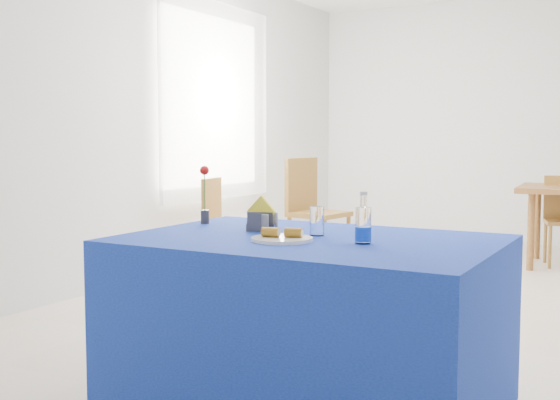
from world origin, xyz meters
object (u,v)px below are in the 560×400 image
object	(u,v)px
blue_table	(310,323)
chair_win_a	(222,219)
chair_win_b	(311,204)
water_bottle	(363,226)
plate	(282,239)

from	to	relation	value
blue_table	chair_win_a	world-z (taller)	chair_win_a
chair_win_a	chair_win_b	size ratio (longest dim) A/B	0.83
water_bottle	chair_win_b	world-z (taller)	chair_win_b
water_bottle	plate	bearing A→B (deg)	-163.54
blue_table	water_bottle	size ratio (longest dim) A/B	7.44
blue_table	chair_win_b	bearing A→B (deg)	116.32
chair_win_b	water_bottle	bearing A→B (deg)	-140.57
plate	chair_win_b	world-z (taller)	chair_win_b
chair_win_a	chair_win_b	bearing A→B (deg)	-52.64
plate	chair_win_a	size ratio (longest dim) A/B	0.31
blue_table	chair_win_a	distance (m)	3.21
chair_win_a	water_bottle	bearing A→B (deg)	-148.00
plate	chair_win_a	distance (m)	3.29
plate	chair_win_b	xyz separation A→B (m)	(-1.47, 3.23, -0.18)
plate	chair_win_b	bearing A→B (deg)	114.42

